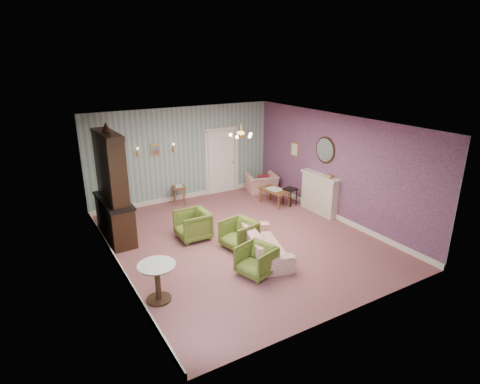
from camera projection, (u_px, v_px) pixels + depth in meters
floor at (241, 239)px, 9.84m from camera, size 7.00×7.00×0.00m
ceiling at (241, 123)px, 8.88m from camera, size 7.00×7.00×0.00m
wall_back at (184, 154)px, 12.21m from camera, size 6.00×0.00×6.00m
wall_front at (349, 241)px, 6.52m from camera, size 6.00×0.00×6.00m
wall_left at (113, 208)px, 7.92m from camera, size 0.00×7.00×7.00m
wall_right at (335, 167)px, 10.80m from camera, size 0.00×7.00×7.00m
wall_right_floral at (335, 167)px, 10.80m from camera, size 0.00×7.00×7.00m
door at (221, 161)px, 12.92m from camera, size 1.12×0.12×2.16m
olive_chair_a at (256, 259)px, 8.17m from camera, size 0.81×0.84×0.71m
olive_chair_b at (239, 233)px, 9.33m from camera, size 0.81×0.84×0.74m
olive_chair_c at (193, 224)px, 9.77m from camera, size 0.74×0.79×0.79m
sofa_chintz at (265, 240)px, 8.96m from camera, size 1.11×2.05×0.77m
wingback_chair at (262, 180)px, 13.05m from camera, size 1.10×0.86×0.84m
dresser at (111, 184)px, 9.44m from camera, size 0.64×1.73×2.85m
fireplace at (319, 194)px, 11.35m from camera, size 0.30×1.40×1.16m
mantel_vase at (330, 175)px, 10.80m from camera, size 0.15×0.15×0.15m
oval_mirror at (325, 150)px, 10.98m from camera, size 0.04×0.76×0.84m
framed_print at (295, 149)px, 12.16m from camera, size 0.04×0.34×0.42m
coffee_table at (274, 197)px, 12.08m from camera, size 0.66×1.03×0.49m
side_table_black at (290, 197)px, 12.02m from camera, size 0.44×0.44×0.53m
pedestal_table at (158, 282)px, 7.28m from camera, size 0.81×0.81×0.77m
nesting_table at (179, 194)px, 12.12m from camera, size 0.46×0.54×0.60m
gilt_mirror_back at (156, 150)px, 11.66m from camera, size 0.28×0.06×0.36m
sconce_left at (137, 152)px, 11.38m from camera, size 0.16×0.12×0.30m
sconce_right at (173, 148)px, 11.91m from camera, size 0.16×0.12×0.30m
chandelier at (241, 135)px, 8.97m from camera, size 0.56×0.56×0.36m
burgundy_cushion at (263, 180)px, 12.89m from camera, size 0.41×0.28×0.39m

